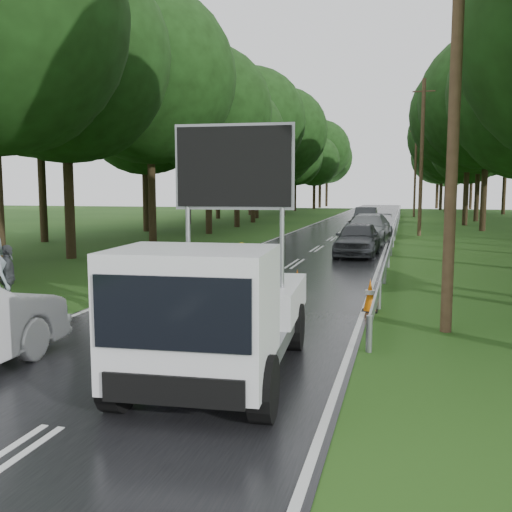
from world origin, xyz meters
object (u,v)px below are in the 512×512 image
(queue_car_third, at_px, (365,223))
(queue_car_fourth, at_px, (366,217))
(queue_car_first, at_px, (358,239))
(officer, at_px, (242,281))
(work_truck, at_px, (216,312))
(queue_car_second, at_px, (368,229))
(civilian, at_px, (171,291))
(barrier, at_px, (217,271))

(queue_car_third, relative_size, queue_car_fourth, 1.00)
(queue_car_third, bearing_deg, queue_car_first, -87.87)
(officer, relative_size, queue_car_fourth, 0.38)
(work_truck, bearing_deg, queue_car_second, 83.85)
(queue_car_first, height_order, queue_car_third, queue_car_first)
(officer, relative_size, civilian, 1.03)
(barrier, relative_size, queue_car_first, 0.59)
(civilian, distance_m, queue_car_fourth, 35.58)
(work_truck, xyz_separation_m, civilian, (-1.95, 2.74, -0.24))
(civilian, relative_size, queue_car_first, 0.38)
(barrier, bearing_deg, civilian, -102.81)
(officer, distance_m, queue_car_second, 19.62)
(barrier, relative_size, civilian, 1.56)
(queue_car_second, xyz_separation_m, queue_car_fourth, (-1.10, 14.49, -0.04))
(barrier, relative_size, queue_car_second, 0.49)
(officer, bearing_deg, work_truck, 103.04)
(work_truck, xyz_separation_m, barrier, (-1.95, 5.81, -0.24))
(officer, height_order, civilian, officer)
(work_truck, distance_m, queue_car_first, 17.81)
(queue_car_second, distance_m, queue_car_third, 8.53)
(officer, xyz_separation_m, queue_car_second, (1.67, 19.54, -0.09))
(barrier, height_order, queue_car_first, queue_car_first)
(officer, relative_size, queue_car_first, 0.39)
(officer, height_order, queue_car_second, officer)
(work_truck, height_order, civilian, work_truck)
(queue_car_first, height_order, queue_car_fourth, queue_car_first)
(barrier, bearing_deg, queue_car_third, 72.74)
(barrier, distance_m, officer, 1.94)
(civilian, bearing_deg, officer, 21.44)
(queue_car_second, bearing_deg, officer, -89.79)
(officer, relative_size, queue_car_third, 0.38)
(queue_car_fourth, bearing_deg, officer, -91.22)
(queue_car_third, bearing_deg, officer, -92.38)
(civilian, bearing_deg, queue_car_first, 48.40)
(officer, relative_size, queue_car_second, 0.32)
(barrier, bearing_deg, queue_car_second, 68.30)
(civilian, xyz_separation_m, queue_car_second, (2.81, 21.04, -0.06))
(work_truck, relative_size, queue_car_second, 0.94)
(barrier, height_order, queue_car_third, queue_car_third)
(queue_car_first, xyz_separation_m, queue_car_third, (-0.67, 14.49, -0.13))
(queue_car_first, height_order, queue_car_second, queue_car_second)
(barrier, distance_m, queue_car_fourth, 32.52)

